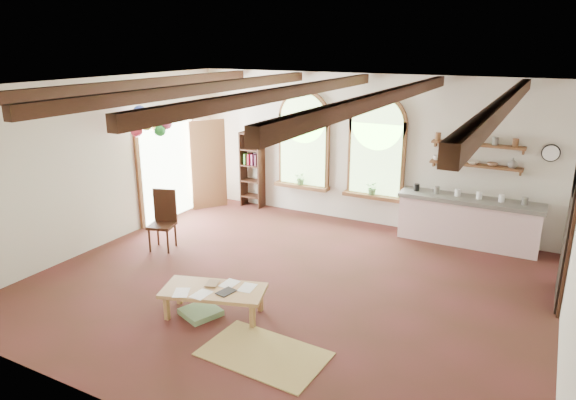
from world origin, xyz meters
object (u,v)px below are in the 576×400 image
Objects in this scene: kitchen_counter at (468,221)px; balloon_cluster at (153,121)px; side_chair at (163,232)px; coffee_table at (214,292)px.

kitchen_counter is 2.34× the size of balloon_cluster.
balloon_cluster is at bearing 134.29° from side_chair.
coffee_table is at bearing -36.91° from balloon_cluster.
coffee_table is at bearing -34.44° from side_chair.
kitchen_counter is at bearing 58.99° from coffee_table.
balloon_cluster reaches higher than coffee_table.
balloon_cluster is (-0.56, 0.57, 2.02)m from side_chair.
balloon_cluster reaches higher than side_chair.
coffee_table is 2.85m from side_chair.
side_chair is 1.00× the size of balloon_cluster.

